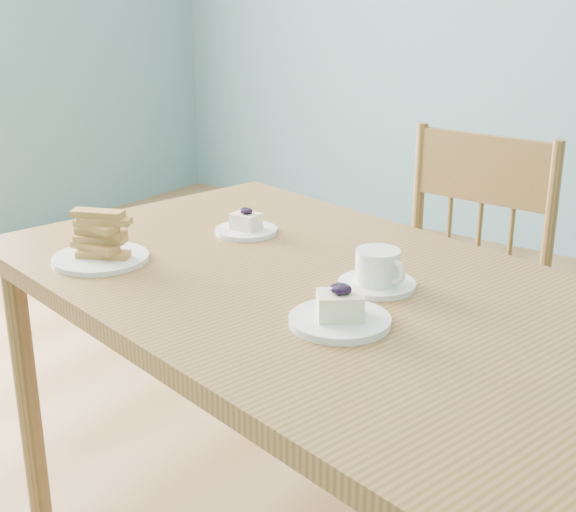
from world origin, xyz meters
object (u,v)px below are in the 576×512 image
(dining_chair, at_px, (451,307))
(cheesecake_plate_far, at_px, (246,227))
(coffee_cup, at_px, (378,272))
(biscotti_plate, at_px, (100,245))
(cheesecake_plate_near, at_px, (340,314))
(dining_table, at_px, (325,321))

(dining_chair, xyz_separation_m, cheesecake_plate_far, (-0.29, -0.52, 0.31))
(coffee_cup, bearing_deg, biscotti_plate, -146.82)
(dining_chair, bearing_deg, biscotti_plate, -113.95)
(cheesecake_plate_far, bearing_deg, biscotti_plate, -110.35)
(cheesecake_plate_far, relative_size, biscotti_plate, 0.72)
(cheesecake_plate_far, bearing_deg, coffee_cup, -15.12)
(dining_chair, bearing_deg, coffee_cup, -76.52)
(cheesecake_plate_near, xyz_separation_m, coffee_cup, (-0.04, 0.19, 0.01))
(dining_chair, distance_m, biscotti_plate, 1.00)
(dining_table, xyz_separation_m, cheesecake_plate_far, (-0.33, 0.16, 0.09))
(dining_table, xyz_separation_m, coffee_cup, (0.09, 0.05, 0.11))
(dining_table, xyz_separation_m, biscotti_plate, (-0.45, -0.17, 0.11))
(biscotti_plate, bearing_deg, cheesecake_plate_far, 69.65)
(dining_chair, bearing_deg, dining_table, -84.53)
(cheesecake_plate_near, bearing_deg, coffee_cup, 101.11)
(dining_chair, height_order, cheesecake_plate_near, dining_chair)
(cheesecake_plate_near, distance_m, cheesecake_plate_far, 0.55)
(cheesecake_plate_far, bearing_deg, dining_chair, 61.08)
(dining_table, distance_m, coffee_cup, 0.15)
(cheesecake_plate_far, xyz_separation_m, coffee_cup, (0.42, -0.11, 0.02))
(cheesecake_plate_near, height_order, biscotti_plate, biscotti_plate)
(dining_chair, relative_size, cheesecake_plate_far, 6.58)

